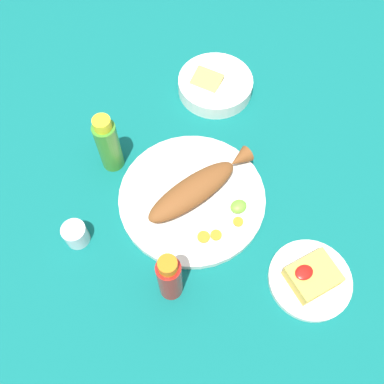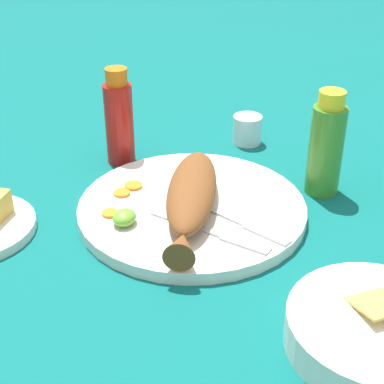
% 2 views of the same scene
% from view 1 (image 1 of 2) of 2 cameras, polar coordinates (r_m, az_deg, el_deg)
% --- Properties ---
extents(ground_plane, '(4.00, 4.00, 0.00)m').
position_cam_1_polar(ground_plane, '(1.00, 0.00, -1.03)').
color(ground_plane, '#0C605B').
extents(main_plate, '(0.34, 0.34, 0.02)m').
position_cam_1_polar(main_plate, '(0.99, 0.00, -0.79)').
color(main_plate, silver).
rests_on(main_plate, ground_plane).
extents(fried_fish, '(0.29, 0.11, 0.05)m').
position_cam_1_polar(fried_fish, '(0.97, 0.69, 0.56)').
color(fried_fish, brown).
rests_on(fried_fish, main_plate).
extents(fork_near, '(0.09, 0.17, 0.00)m').
position_cam_1_polar(fork_near, '(1.02, -0.44, 3.78)').
color(fork_near, silver).
rests_on(fork_near, main_plate).
extents(fork_far, '(0.07, 0.18, 0.00)m').
position_cam_1_polar(fork_far, '(1.02, 2.09, 3.49)').
color(fork_far, silver).
rests_on(fork_far, main_plate).
extents(carrot_slice_near, '(0.03, 0.03, 0.00)m').
position_cam_1_polar(carrot_slice_near, '(0.94, 1.56, -6.00)').
color(carrot_slice_near, orange).
rests_on(carrot_slice_near, main_plate).
extents(carrot_slice_mid, '(0.03, 0.03, 0.00)m').
position_cam_1_polar(carrot_slice_mid, '(0.94, 3.01, -5.86)').
color(carrot_slice_mid, orange).
rests_on(carrot_slice_mid, main_plate).
extents(carrot_slice_far, '(0.02, 0.02, 0.00)m').
position_cam_1_polar(carrot_slice_far, '(0.96, 6.17, -3.96)').
color(carrot_slice_far, orange).
rests_on(carrot_slice_far, main_plate).
extents(lime_wedge_main, '(0.04, 0.03, 0.02)m').
position_cam_1_polar(lime_wedge_main, '(0.96, 6.22, -1.93)').
color(lime_wedge_main, '#6BB233').
rests_on(lime_wedge_main, main_plate).
extents(hot_sauce_bottle_red, '(0.05, 0.05, 0.17)m').
position_cam_1_polar(hot_sauce_bottle_red, '(0.85, -3.00, -11.35)').
color(hot_sauce_bottle_red, '#B21914').
rests_on(hot_sauce_bottle_red, ground_plane).
extents(hot_sauce_bottle_green, '(0.05, 0.05, 0.17)m').
position_cam_1_polar(hot_sauce_bottle_green, '(1.00, -11.12, 6.28)').
color(hot_sauce_bottle_green, '#3D8428').
rests_on(hot_sauce_bottle_green, ground_plane).
extents(salt_cup, '(0.05, 0.05, 0.05)m').
position_cam_1_polar(salt_cup, '(0.97, -15.20, -5.53)').
color(salt_cup, silver).
rests_on(salt_cup, ground_plane).
extents(side_plate_fries, '(0.18, 0.18, 0.01)m').
position_cam_1_polar(side_plate_fries, '(0.95, 15.44, -11.19)').
color(side_plate_fries, silver).
rests_on(side_plate_fries, ground_plane).
extents(fries_pile, '(0.10, 0.08, 0.04)m').
position_cam_1_polar(fries_pile, '(0.93, 15.77, -10.72)').
color(fries_pile, gold).
rests_on(fries_pile, side_plate_fries).
extents(guacamole_bowl, '(0.20, 0.20, 0.06)m').
position_cam_1_polar(guacamole_bowl, '(1.17, 3.11, 14.12)').
color(guacamole_bowl, white).
rests_on(guacamole_bowl, ground_plane).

